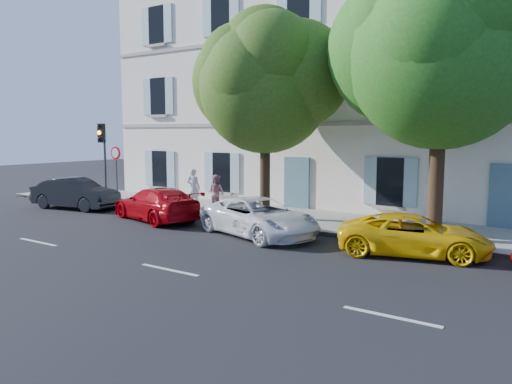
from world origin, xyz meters
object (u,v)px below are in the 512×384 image
Objects in this scene: car_red_coupe at (156,204)px; car_white_coupe at (259,217)px; car_dark_sedan at (75,193)px; tree_right at (441,56)px; car_yellow_supercar at (414,235)px; pedestrian_b at (216,193)px; traffic_light at (103,146)px; road_sign at (116,162)px; tree_left at (265,88)px; pedestrian_a at (194,188)px.

car_red_coupe reaches higher than car_white_coupe.
car_white_coupe is at bearing -100.84° from car_dark_sedan.
car_yellow_supercar is at bearing -91.83° from tree_right.
car_dark_sedan is 5.50m from car_red_coupe.
car_white_coupe is at bearing 154.23° from pedestrian_b.
pedestrian_b reaches higher than car_white_coupe.
tree_right is at bearing 116.07° from car_red_coupe.
car_yellow_supercar is 1.12× the size of traffic_light.
car_red_coupe is at bearing -14.81° from traffic_light.
pedestrian_b is at bearing 176.38° from tree_right.
car_white_coupe is at bearing 102.93° from car_red_coupe.
car_yellow_supercar is 5.75m from tree_right.
road_sign is (-15.17, 1.77, 1.55)m from car_yellow_supercar.
car_red_coupe is 1.70× the size of road_sign.
car_white_coupe is at bearing 78.43° from car_yellow_supercar.
road_sign reaches higher than car_dark_sedan.
car_red_coupe is (5.50, -0.11, -0.05)m from car_dark_sedan.
tree_right reaches higher than car_red_coupe.
tree_left reaches higher than car_yellow_supercar.
pedestrian_a is at bearing 61.47° from car_yellow_supercar.
road_sign reaches higher than car_red_coupe.
car_dark_sedan is 1.60× the size of road_sign.
car_yellow_supercar is at bearing -6.64° from road_sign.
car_red_coupe is 2.84m from pedestrian_a.
car_dark_sedan is 10.67m from tree_left.
pedestrian_a reaches higher than car_dark_sedan.
pedestrian_b is at bearing 165.90° from pedestrian_a.
traffic_light is at bearing 10.28° from pedestrian_a.
car_yellow_supercar is at bearing 157.71° from pedestrian_a.
tree_right is at bearing 167.67° from pedestrian_a.
traffic_light is 1.02m from road_sign.
car_white_coupe is (5.24, -0.21, -0.02)m from car_red_coupe.
traffic_light is at bearing -177.22° from tree_right.
car_yellow_supercar is 11.33m from pedestrian_a.
car_white_coupe is 10.46m from traffic_light.
car_red_coupe is 2.92× the size of pedestrian_b.
traffic_light is (-10.09, 1.50, 2.30)m from car_white_coupe.
car_yellow_supercar is 15.66m from traffic_light.
road_sign is at bearing 68.68° from car_yellow_supercar.
tree_right reaches higher than pedestrian_b.
car_white_coupe is 5.53m from tree_left.
pedestrian_b is (6.56, 2.53, 0.23)m from car_dark_sedan.
traffic_light is (-15.50, -0.75, -3.05)m from tree_right.
tree_right is (10.65, 2.04, 5.33)m from car_red_coupe.
car_red_coupe is at bearing -169.18° from tree_right.
road_sign is (-15.24, -0.19, -3.86)m from tree_right.
car_yellow_supercar is (16.08, -0.03, -0.12)m from car_dark_sedan.
pedestrian_b is (1.47, -0.15, -0.10)m from pedestrian_a.
car_white_coupe is at bearing -61.07° from tree_left.
car_white_coupe is 0.53× the size of tree_right.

